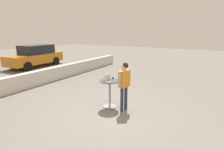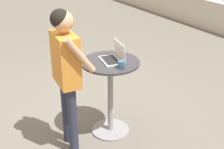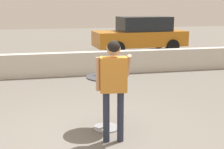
{
  "view_description": "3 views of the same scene",
  "coord_description": "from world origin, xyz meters",
  "views": [
    {
      "loc": [
        -4.74,
        -2.85,
        2.68
      ],
      "look_at": [
        0.41,
        0.23,
        1.21
      ],
      "focal_mm": 28.0,
      "sensor_mm": 36.0,
      "label": 1
    },
    {
      "loc": [
        3.24,
        -1.5,
        2.45
      ],
      "look_at": [
        0.55,
        0.17,
        0.94
      ],
      "focal_mm": 50.0,
      "sensor_mm": 36.0,
      "label": 2
    },
    {
      "loc": [
        -0.74,
        -5.04,
        2.25
      ],
      "look_at": [
        0.4,
        0.08,
        1.07
      ],
      "focal_mm": 50.0,
      "sensor_mm": 36.0,
      "label": 3
    }
  ],
  "objects": [
    {
      "name": "coffee_mug",
      "position": [
        0.57,
        0.29,
        1.04
      ],
      "size": [
        0.11,
        0.08,
        0.09
      ],
      "color": "#336084",
      "rests_on": "cafe_table"
    },
    {
      "name": "ground_plane",
      "position": [
        0.0,
        0.0,
        0.0
      ],
      "size": [
        50.0,
        50.0,
        0.0
      ],
      "primitive_type": "plane",
      "color": "slate"
    },
    {
      "name": "laptop",
      "position": [
        0.35,
        0.34,
        1.05
      ],
      "size": [
        0.37,
        0.3,
        0.23
      ],
      "color": "silver",
      "rests_on": "cafe_table"
    },
    {
      "name": "standing_person",
      "position": [
        0.34,
        -0.28,
        1.09
      ],
      "size": [
        0.6,
        0.35,
        1.7
      ],
      "color": "#282D42",
      "rests_on": "ground_plane"
    },
    {
      "name": "cafe_table",
      "position": [
        0.34,
        0.29,
        0.64
      ],
      "size": [
        0.71,
        0.71,
        1.0
      ],
      "color": "gray",
      "rests_on": "ground_plane"
    }
  ]
}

